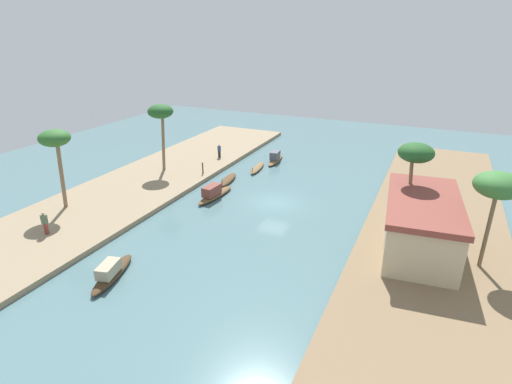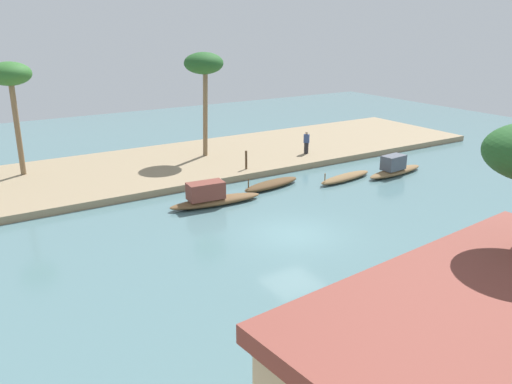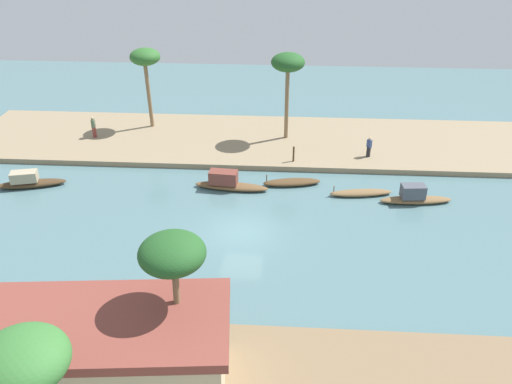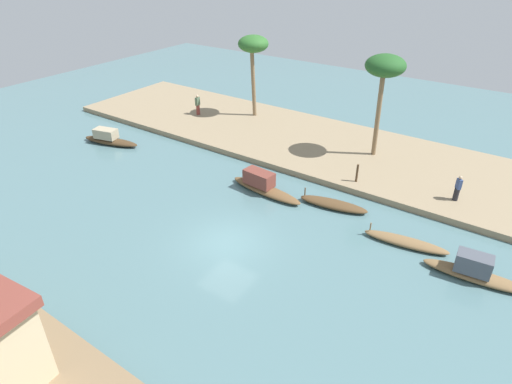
{
  "view_description": "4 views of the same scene",
  "coord_description": "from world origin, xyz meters",
  "px_view_note": "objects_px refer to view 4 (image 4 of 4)",
  "views": [
    {
      "loc": [
        30.66,
        12.13,
        14.42
      ],
      "look_at": [
        -0.64,
        -2.06,
        0.4
      ],
      "focal_mm": 28.42,
      "sensor_mm": 36.0,
      "label": 1
    },
    {
      "loc": [
        12.79,
        17.18,
        9.14
      ],
      "look_at": [
        -0.42,
        -3.86,
        0.84
      ],
      "focal_mm": 35.87,
      "sensor_mm": 36.0,
      "label": 2
    },
    {
      "loc": [
        -2.57,
        26.46,
        17.47
      ],
      "look_at": [
        -0.59,
        -4.2,
        0.45
      ],
      "focal_mm": 37.5,
      "sensor_mm": 36.0,
      "label": 3
    },
    {
      "loc": [
        -11.3,
        13.7,
        13.31
      ],
      "look_at": [
        1.1,
        -4.19,
        0.65
      ],
      "focal_mm": 30.23,
      "sensor_mm": 36.0,
      "label": 4
    }
  ],
  "objects_px": {
    "sampan_upstream_small": "(406,242)",
    "sampan_near_left_bank": "(475,271)",
    "sampan_open_hull": "(333,204)",
    "person_by_mooring": "(457,189)",
    "mooring_post": "(357,173)",
    "sampan_with_red_awning": "(263,185)",
    "sampan_downstream_large": "(109,139)",
    "palm_tree_left_far": "(253,46)",
    "palm_tree_left_near": "(385,69)",
    "person_on_near_bank": "(198,105)"
  },
  "relations": [
    {
      "from": "sampan_downstream_large",
      "to": "sampan_with_red_awning",
      "type": "xyz_separation_m",
      "value": [
        -13.66,
        -0.58,
        0.06
      ]
    },
    {
      "from": "sampan_upstream_small",
      "to": "palm_tree_left_near",
      "type": "height_order",
      "value": "palm_tree_left_near"
    },
    {
      "from": "sampan_downstream_large",
      "to": "palm_tree_left_far",
      "type": "distance_m",
      "value": 13.31
    },
    {
      "from": "mooring_post",
      "to": "palm_tree_left_near",
      "type": "relative_size",
      "value": 0.17
    },
    {
      "from": "sampan_downstream_large",
      "to": "sampan_upstream_small",
      "type": "xyz_separation_m",
      "value": [
        -22.57,
        -0.25,
        -0.23
      ]
    },
    {
      "from": "person_on_near_bank",
      "to": "palm_tree_left_far",
      "type": "distance_m",
      "value": 6.85
    },
    {
      "from": "sampan_near_left_bank",
      "to": "palm_tree_left_far",
      "type": "bearing_deg",
      "value": -34.0
    },
    {
      "from": "sampan_with_red_awning",
      "to": "person_by_mooring",
      "type": "xyz_separation_m",
      "value": [
        -9.99,
        -5.0,
        0.62
      ]
    },
    {
      "from": "sampan_near_left_bank",
      "to": "mooring_post",
      "type": "distance_m",
      "value": 9.29
    },
    {
      "from": "sampan_downstream_large",
      "to": "sampan_with_red_awning",
      "type": "bearing_deg",
      "value": 168.23
    },
    {
      "from": "sampan_downstream_large",
      "to": "palm_tree_left_far",
      "type": "height_order",
      "value": "palm_tree_left_far"
    },
    {
      "from": "sampan_open_hull",
      "to": "palm_tree_left_far",
      "type": "xyz_separation_m",
      "value": [
        11.88,
        -8.93,
        5.94
      ]
    },
    {
      "from": "sampan_upstream_small",
      "to": "sampan_downstream_large",
      "type": "bearing_deg",
      "value": -7.3
    },
    {
      "from": "sampan_with_red_awning",
      "to": "sampan_near_left_bank",
      "type": "bearing_deg",
      "value": 179.94
    },
    {
      "from": "sampan_with_red_awning",
      "to": "person_on_near_bank",
      "type": "bearing_deg",
      "value": -27.16
    },
    {
      "from": "sampan_open_hull",
      "to": "sampan_downstream_large",
      "type": "xyz_separation_m",
      "value": [
        17.97,
        1.43,
        0.21
      ]
    },
    {
      "from": "palm_tree_left_near",
      "to": "palm_tree_left_far",
      "type": "xyz_separation_m",
      "value": [
        11.35,
        -1.72,
        -0.25
      ]
    },
    {
      "from": "sampan_with_red_awning",
      "to": "person_on_near_bank",
      "type": "distance_m",
      "value": 13.8
    },
    {
      "from": "sampan_downstream_large",
      "to": "sampan_open_hull",
      "type": "bearing_deg",
      "value": 170.37
    },
    {
      "from": "sampan_downstream_large",
      "to": "palm_tree_left_far",
      "type": "xyz_separation_m",
      "value": [
        -6.08,
        -10.36,
        5.73
      ]
    },
    {
      "from": "sampan_upstream_small",
      "to": "sampan_near_left_bank",
      "type": "bearing_deg",
      "value": 159.48
    },
    {
      "from": "person_on_near_bank",
      "to": "person_by_mooring",
      "type": "bearing_deg",
      "value": 75.09
    },
    {
      "from": "sampan_near_left_bank",
      "to": "mooring_post",
      "type": "relative_size",
      "value": 4.07
    },
    {
      "from": "palm_tree_left_near",
      "to": "person_by_mooring",
      "type": "bearing_deg",
      "value": 153.75
    },
    {
      "from": "sampan_downstream_large",
      "to": "sampan_near_left_bank",
      "type": "bearing_deg",
      "value": 164.71
    },
    {
      "from": "palm_tree_left_near",
      "to": "mooring_post",
      "type": "bearing_deg",
      "value": 98.34
    },
    {
      "from": "person_by_mooring",
      "to": "sampan_open_hull",
      "type": "bearing_deg",
      "value": -91.7
    },
    {
      "from": "sampan_with_red_awning",
      "to": "person_by_mooring",
      "type": "distance_m",
      "value": 11.19
    },
    {
      "from": "mooring_post",
      "to": "palm_tree_left_near",
      "type": "xyz_separation_m",
      "value": [
        0.62,
        -4.24,
        5.42
      ]
    },
    {
      "from": "person_by_mooring",
      "to": "mooring_post",
      "type": "relative_size",
      "value": 1.34
    },
    {
      "from": "person_on_near_bank",
      "to": "person_by_mooring",
      "type": "xyz_separation_m",
      "value": [
        -21.66,
        2.33,
        -0.14
      ]
    },
    {
      "from": "sampan_with_red_awning",
      "to": "person_on_near_bank",
      "type": "xyz_separation_m",
      "value": [
        11.67,
        -7.33,
        0.76
      ]
    },
    {
      "from": "palm_tree_left_near",
      "to": "palm_tree_left_far",
      "type": "height_order",
      "value": "palm_tree_left_near"
    },
    {
      "from": "sampan_open_hull",
      "to": "palm_tree_left_far",
      "type": "relative_size",
      "value": 0.62
    },
    {
      "from": "palm_tree_left_far",
      "to": "person_by_mooring",
      "type": "bearing_deg",
      "value": 164.77
    },
    {
      "from": "sampan_upstream_small",
      "to": "sampan_open_hull",
      "type": "bearing_deg",
      "value": -22.31
    },
    {
      "from": "sampan_open_hull",
      "to": "sampan_upstream_small",
      "type": "distance_m",
      "value": 4.75
    },
    {
      "from": "sampan_open_hull",
      "to": "person_by_mooring",
      "type": "distance_m",
      "value": 7.09
    },
    {
      "from": "sampan_open_hull",
      "to": "sampan_with_red_awning",
      "type": "xyz_separation_m",
      "value": [
        4.31,
        0.85,
        0.27
      ]
    },
    {
      "from": "person_on_near_bank",
      "to": "person_by_mooring",
      "type": "height_order",
      "value": "person_on_near_bank"
    },
    {
      "from": "person_by_mooring",
      "to": "mooring_post",
      "type": "distance_m",
      "value": 5.71
    },
    {
      "from": "sampan_near_left_bank",
      "to": "palm_tree_left_near",
      "type": "height_order",
      "value": "palm_tree_left_near"
    },
    {
      "from": "mooring_post",
      "to": "sampan_with_red_awning",
      "type": "bearing_deg",
      "value": 41.03
    },
    {
      "from": "sampan_with_red_awning",
      "to": "person_on_near_bank",
      "type": "height_order",
      "value": "person_on_near_bank"
    },
    {
      "from": "sampan_open_hull",
      "to": "person_by_mooring",
      "type": "relative_size",
      "value": 2.62
    },
    {
      "from": "person_on_near_bank",
      "to": "mooring_post",
      "type": "distance_m",
      "value": 16.45
    },
    {
      "from": "sampan_open_hull",
      "to": "sampan_downstream_large",
      "type": "bearing_deg",
      "value": -4.69
    },
    {
      "from": "sampan_open_hull",
      "to": "sampan_near_left_bank",
      "type": "xyz_separation_m",
      "value": [
        -7.96,
        1.93,
        0.24
      ]
    },
    {
      "from": "sampan_near_left_bank",
      "to": "person_by_mooring",
      "type": "relative_size",
      "value": 3.04
    },
    {
      "from": "person_by_mooring",
      "to": "palm_tree_left_near",
      "type": "bearing_deg",
      "value": -154.09
    }
  ]
}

